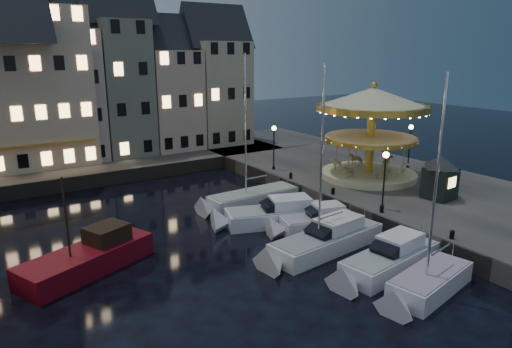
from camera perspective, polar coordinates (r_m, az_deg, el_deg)
ground at (r=28.95m, az=7.05°, el=-9.90°), size 160.00×160.00×0.00m
quay_east at (r=42.10m, az=16.58°, el=-1.45°), size 16.00×56.00×1.30m
quay_north at (r=50.16m, az=-21.54°, el=0.72°), size 44.00×12.00×1.30m
quaywall_e at (r=36.59m, az=8.32°, el=-3.44°), size 0.15×44.00×1.30m
quaywall_n at (r=44.91m, az=-17.46°, el=-0.50°), size 48.00×0.15×1.30m
streetlamp_b at (r=33.09m, az=15.79°, el=0.23°), size 0.44×0.44×4.17m
streetlamp_c at (r=42.94m, az=2.25°, el=4.11°), size 0.44×0.44×4.17m
streetlamp_d at (r=45.97m, az=18.70°, el=4.06°), size 0.44×0.44×4.17m
bollard_a at (r=29.93m, az=23.31°, el=-6.89°), size 0.30×0.30×0.57m
bollard_b at (r=33.02m, az=15.45°, el=-4.15°), size 0.30×0.30×0.57m
bollard_c at (r=36.34m, az=9.61°, el=-2.05°), size 0.30×0.30×0.57m
bollard_d at (r=40.38m, az=4.37°, el=-0.14°), size 0.30×0.30×0.57m
townhouse_nc at (r=50.90m, az=-22.89°, el=10.09°), size 6.82×8.00×14.80m
townhouse_nd at (r=52.20m, az=-16.65°, el=11.28°), size 5.50×8.00×15.80m
townhouse_ne at (r=54.10m, az=-10.92°, el=10.14°), size 6.16×8.00×12.80m
townhouse_nf at (r=56.61m, az=-5.17°, el=11.07°), size 6.82×8.00×13.80m
motorboat_a at (r=25.61m, az=20.38°, el=-12.96°), size 6.66×3.21×10.95m
motorboat_b at (r=27.38m, az=16.02°, el=-10.44°), size 7.96×3.22×2.15m
motorboat_c at (r=29.13m, az=8.38°, el=-8.32°), size 9.31×3.39×12.31m
motorboat_d at (r=32.02m, az=7.20°, el=-6.16°), size 6.36×3.53×2.15m
motorboat_e at (r=33.25m, az=2.11°, el=-5.21°), size 8.54×4.96×2.15m
motorboat_f at (r=37.09m, az=-1.01°, el=-3.22°), size 8.80×2.58×11.69m
red_fishing_boat at (r=28.25m, az=-20.08°, el=-9.84°), size 8.10×5.48×6.00m
carousel at (r=40.87m, az=14.31°, el=7.10°), size 9.59×9.59×8.39m
ticket_kiosk at (r=37.01m, az=22.13°, el=0.46°), size 3.22×3.22×3.77m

